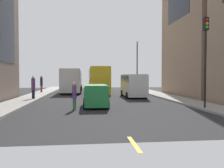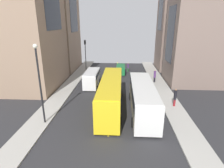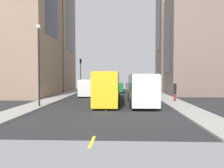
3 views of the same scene
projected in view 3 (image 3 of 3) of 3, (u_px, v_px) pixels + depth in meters
ground_plane at (111, 98)px, 31.98m from camera, size 41.64×41.64×0.00m
sidewalk_west at (165, 98)px, 31.67m from camera, size 2.51×44.00×0.15m
sidewalk_east at (58, 97)px, 32.29m from camera, size 2.51×44.00×0.15m
lane_stripe_0 at (115, 89)px, 52.95m from camera, size 0.16×2.00×0.01m
lane_stripe_1 at (114, 92)px, 42.46m from camera, size 0.16×2.00×0.01m
lane_stripe_2 at (111, 98)px, 31.98m from camera, size 0.16×2.00×0.01m
lane_stripe_3 at (106, 109)px, 21.50m from camera, size 0.16×2.00×0.01m
lane_stripe_4 at (92, 142)px, 11.02m from camera, size 0.16×2.00×0.01m
building_west_0 at (181, 0)px, 46.32m from camera, size 9.06×7.65×37.37m
building_west_1 at (199, 45)px, 36.74m from camera, size 9.92×8.08×16.25m
building_east_0 at (47, 2)px, 46.12m from camera, size 9.51×10.58×36.08m
city_bus_white at (141, 86)px, 25.60m from camera, size 2.80×11.25×3.35m
streetcar_yellow at (108, 85)px, 26.73m from camera, size 2.70×12.83×3.59m
delivery_van_white at (88, 86)px, 34.68m from camera, size 2.25×5.73×2.58m
car_green_0 at (119, 87)px, 42.52m from camera, size 1.89×4.14×1.71m
pedestrian_crossing_mid at (175, 91)px, 26.85m from camera, size 0.35×0.35×2.29m
pedestrian_waiting_curb at (127, 86)px, 44.11m from camera, size 0.30×0.30×1.98m
pedestrian_crossing_near at (155, 87)px, 36.46m from camera, size 0.37×0.37×2.25m
traffic_light_near_corner at (81, 69)px, 45.26m from camera, size 0.32×0.44×6.34m
streetlamp_near at (39, 57)px, 22.58m from camera, size 0.44×0.44×8.11m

